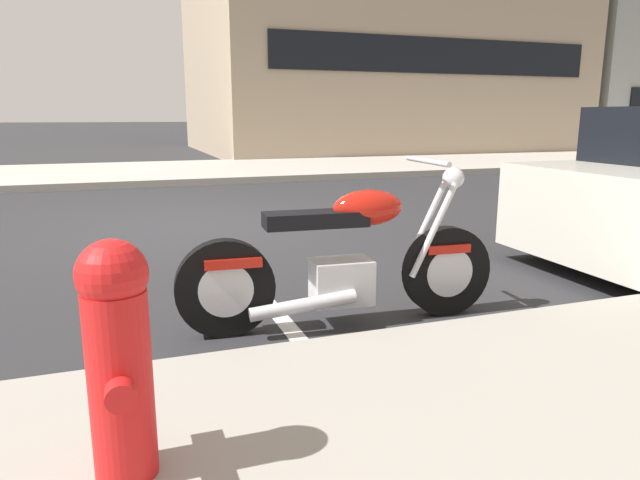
{
  "coord_description": "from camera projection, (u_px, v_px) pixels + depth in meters",
  "views": [
    {
      "loc": [
        -1.02,
        -7.39,
        1.4
      ],
      "look_at": [
        0.21,
        -3.96,
        0.6
      ],
      "focal_mm": 31.95,
      "sensor_mm": 36.0,
      "label": 1
    }
  ],
  "objects": [
    {
      "name": "ground_plane",
      "position": [
        204.0,
        225.0,
        7.43
      ],
      "size": [
        260.0,
        260.0,
        0.0
      ],
      "primitive_type": "plane",
      "color": "#28282B"
    },
    {
      "name": "sidewalk_far_curb",
      "position": [
        560.0,
        159.0,
        17.67
      ],
      "size": [
        120.0,
        5.0,
        0.14
      ],
      "primitive_type": "cube",
      "color": "#ADA89E",
      "rests_on": "ground"
    },
    {
      "name": "parking_stall_stripe",
      "position": [
        283.0,
        320.0,
        3.96
      ],
      "size": [
        0.12,
        2.2,
        0.01
      ],
      "primitive_type": "cube",
      "color": "silver",
      "rests_on": "ground"
    },
    {
      "name": "parked_motorcycle",
      "position": [
        345.0,
        263.0,
        3.82
      ],
      "size": [
        2.2,
        0.62,
        1.12
      ],
      "rotation": [
        0.0,
        0.0,
        -0.07
      ],
      "color": "black",
      "rests_on": "ground"
    },
    {
      "name": "fire_hydrant",
      "position": [
        118.0,
        355.0,
        1.95
      ],
      "size": [
        0.24,
        0.36,
        0.86
      ],
      "color": "red",
      "rests_on": "sidewalk_near_curb"
    },
    {
      "name": "townhouse_near_left",
      "position": [
        625.0,
        55.0,
        27.52
      ],
      "size": [
        13.1,
        11.3,
        8.53
      ],
      "color": "#939993",
      "rests_on": "ground"
    }
  ]
}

